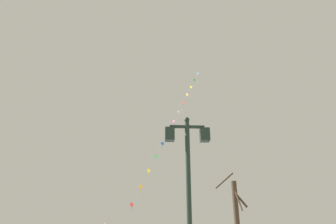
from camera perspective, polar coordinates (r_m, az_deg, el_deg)
The scene contains 3 objects.
twin_lantern_lamp_post at distance 8.37m, azimuth 4.05°, elevation -10.51°, with size 1.34×0.28×4.76m.
kite_train at distance 26.93m, azimuth 0.40°, elevation -3.41°, with size 8.24×11.24×19.31m.
bare_tree at distance 17.45m, azimuth 13.61°, elevation -19.54°, with size 1.65×1.79×4.54m.
Camera 1 is at (0.73, -1.36, 1.71)m, focal length 30.25 mm.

